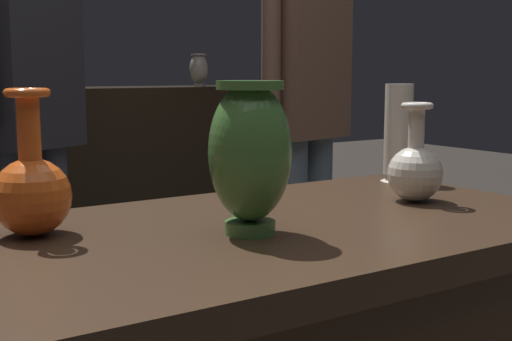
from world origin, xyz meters
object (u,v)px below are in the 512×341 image
vase_left_accent (415,169)px  shelf_vase_far_right (199,69)px  vase_tall_behind (398,134)px  visitor_center_back (32,102)px  vase_centerpiece (250,152)px  visitor_near_right (307,96)px  vase_right_accent (32,189)px

vase_left_accent → shelf_vase_far_right: shelf_vase_far_right is taller
vase_tall_behind → shelf_vase_far_right: size_ratio=1.41×
vase_tall_behind → visitor_center_back: visitor_center_back is taller
vase_centerpiece → visitor_near_right: bearing=49.1°
vase_centerpiece → vase_right_accent: vase_centerpiece is taller
visitor_center_back → visitor_near_right: visitor_near_right is taller
visitor_center_back → vase_tall_behind: bearing=87.3°
vase_left_accent → visitor_center_back: (-0.39, 1.41, 0.09)m
visitor_near_right → vase_centerpiece: bearing=37.1°
vase_left_accent → vase_right_accent: size_ratio=0.85×
shelf_vase_far_right → visitor_center_back: visitor_center_back is taller
vase_tall_behind → vase_right_accent: 0.90m
vase_tall_behind → visitor_center_back: 1.32m
visitor_near_right → vase_tall_behind: bearing=53.5°
vase_right_accent → shelf_vase_far_right: (1.39, 2.00, 0.20)m
vase_tall_behind → visitor_center_back: bearing=114.5°
vase_centerpiece → visitor_near_right: visitor_near_right is taller
visitor_near_right → visitor_center_back: bearing=-29.4°
shelf_vase_far_right → visitor_center_back: (-1.04, -0.72, -0.12)m
vase_tall_behind → visitor_near_right: visitor_near_right is taller
vase_centerpiece → vase_right_accent: 0.36m
vase_left_accent → visitor_center_back: size_ratio=0.12×
vase_centerpiece → vase_left_accent: 0.44m
vase_right_accent → visitor_center_back: bearing=74.6°
vase_left_accent → visitor_center_back: visitor_center_back is taller
vase_tall_behind → vase_right_accent: vase_right_accent is taller
visitor_center_back → visitor_near_right: bearing=135.4°
vase_right_accent → visitor_near_right: bearing=36.8°
vase_centerpiece → vase_tall_behind: (0.60, 0.26, -0.02)m
vase_left_accent → visitor_near_right: bearing=62.8°
vase_tall_behind → shelf_vase_far_right: (0.50, 1.92, 0.17)m
vase_tall_behind → vase_left_accent: size_ratio=1.16×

